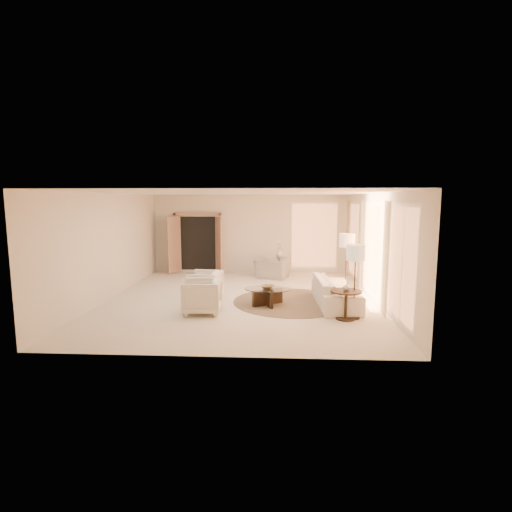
{
  "coord_description": "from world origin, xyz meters",
  "views": [
    {
      "loc": [
        0.97,
        -10.36,
        2.61
      ],
      "look_at": [
        0.4,
        0.4,
        1.1
      ],
      "focal_mm": 28.0,
      "sensor_mm": 36.0,
      "label": 1
    }
  ],
  "objects_px": {
    "floor_lamp_near": "(347,243)",
    "side_vase": "(280,254)",
    "end_vase": "(346,287)",
    "floor_lamp_far": "(356,256)",
    "end_table": "(346,300)",
    "coffee_table": "(268,295)",
    "armchair_left": "(205,284)",
    "accent_chair": "(272,265)",
    "armchair_right": "(202,295)",
    "side_table": "(280,265)",
    "sofa": "(336,292)",
    "bowl": "(268,287)"
  },
  "relations": [
    {
      "from": "floor_lamp_near",
      "to": "side_vase",
      "type": "relative_size",
      "value": 6.23
    },
    {
      "from": "accent_chair",
      "to": "end_vase",
      "type": "xyz_separation_m",
      "value": [
        1.69,
        -4.66,
        0.29
      ]
    },
    {
      "from": "end_table",
      "to": "side_table",
      "type": "relative_size",
      "value": 1.04
    },
    {
      "from": "side_table",
      "to": "side_vase",
      "type": "bearing_deg",
      "value": -90.0
    },
    {
      "from": "armchair_right",
      "to": "side_vase",
      "type": "distance_m",
      "value": 4.97
    },
    {
      "from": "side_table",
      "to": "floor_lamp_far",
      "type": "xyz_separation_m",
      "value": [
        1.62,
        -4.88,
        1.01
      ]
    },
    {
      "from": "floor_lamp_far",
      "to": "side_vase",
      "type": "distance_m",
      "value": 5.18
    },
    {
      "from": "coffee_table",
      "to": "floor_lamp_far",
      "type": "relative_size",
      "value": 0.9
    },
    {
      "from": "coffee_table",
      "to": "side_table",
      "type": "distance_m",
      "value": 3.86
    },
    {
      "from": "side_vase",
      "to": "sofa",
      "type": "bearing_deg",
      "value": -69.75
    },
    {
      "from": "end_vase",
      "to": "floor_lamp_far",
      "type": "bearing_deg",
      "value": 19.93
    },
    {
      "from": "bowl",
      "to": "armchair_right",
      "type": "bearing_deg",
      "value": -152.99
    },
    {
      "from": "accent_chair",
      "to": "end_vase",
      "type": "bearing_deg",
      "value": 128.23
    },
    {
      "from": "side_vase",
      "to": "armchair_left",
      "type": "bearing_deg",
      "value": -121.18
    },
    {
      "from": "floor_lamp_far",
      "to": "bowl",
      "type": "relative_size",
      "value": 4.95
    },
    {
      "from": "bowl",
      "to": "side_vase",
      "type": "relative_size",
      "value": 1.21
    },
    {
      "from": "sofa",
      "to": "accent_chair",
      "type": "bearing_deg",
      "value": 22.99
    },
    {
      "from": "armchair_right",
      "to": "armchair_left",
      "type": "bearing_deg",
      "value": -175.07
    },
    {
      "from": "end_table",
      "to": "end_vase",
      "type": "distance_m",
      "value": 0.28
    },
    {
      "from": "coffee_table",
      "to": "floor_lamp_near",
      "type": "xyz_separation_m",
      "value": [
        2.11,
        1.05,
        1.19
      ]
    },
    {
      "from": "armchair_left",
      "to": "end_vase",
      "type": "xyz_separation_m",
      "value": [
        3.44,
        -1.64,
        0.31
      ]
    },
    {
      "from": "bowl",
      "to": "side_vase",
      "type": "bearing_deg",
      "value": 85.3
    },
    {
      "from": "armchair_right",
      "to": "floor_lamp_near",
      "type": "xyz_separation_m",
      "value": [
        3.62,
        1.82,
        1.03
      ]
    },
    {
      "from": "coffee_table",
      "to": "floor_lamp_near",
      "type": "distance_m",
      "value": 2.64
    },
    {
      "from": "coffee_table",
      "to": "bowl",
      "type": "bearing_deg",
      "value": 0.0
    },
    {
      "from": "side_vase",
      "to": "end_table",
      "type": "bearing_deg",
      "value": -73.81
    },
    {
      "from": "coffee_table",
      "to": "side_table",
      "type": "bearing_deg",
      "value": 85.3
    },
    {
      "from": "coffee_table",
      "to": "side_vase",
      "type": "relative_size",
      "value": 5.39
    },
    {
      "from": "bowl",
      "to": "end_vase",
      "type": "bearing_deg",
      "value": -32.22
    },
    {
      "from": "sofa",
      "to": "floor_lamp_far",
      "type": "distance_m",
      "value": 1.57
    },
    {
      "from": "sofa",
      "to": "armchair_right",
      "type": "relative_size",
      "value": 2.69
    },
    {
      "from": "coffee_table",
      "to": "sofa",
      "type": "bearing_deg",
      "value": 3.31
    },
    {
      "from": "armchair_left",
      "to": "armchair_right",
      "type": "distance_m",
      "value": 1.32
    },
    {
      "from": "coffee_table",
      "to": "side_table",
      "type": "relative_size",
      "value": 2.27
    },
    {
      "from": "sofa",
      "to": "accent_chair",
      "type": "height_order",
      "value": "accent_chair"
    },
    {
      "from": "armchair_left",
      "to": "armchair_right",
      "type": "height_order",
      "value": "armchair_right"
    },
    {
      "from": "armchair_left",
      "to": "coffee_table",
      "type": "relative_size",
      "value": 0.56
    },
    {
      "from": "bowl",
      "to": "end_table",
      "type": "bearing_deg",
      "value": -32.22
    },
    {
      "from": "side_table",
      "to": "bowl",
      "type": "height_order",
      "value": "side_table"
    },
    {
      "from": "end_table",
      "to": "bowl",
      "type": "bearing_deg",
      "value": 147.78
    },
    {
      "from": "sofa",
      "to": "floor_lamp_far",
      "type": "xyz_separation_m",
      "value": [
        0.24,
        -1.13,
        1.06
      ]
    },
    {
      "from": "side_vase",
      "to": "armchair_right",
      "type": "bearing_deg",
      "value": -111.62
    },
    {
      "from": "armchair_right",
      "to": "side_vase",
      "type": "xyz_separation_m",
      "value": [
        1.83,
        4.61,
        0.35
      ]
    },
    {
      "from": "floor_lamp_near",
      "to": "side_vase",
      "type": "xyz_separation_m",
      "value": [
        -1.79,
        2.79,
        -0.68
      ]
    },
    {
      "from": "accent_chair",
      "to": "floor_lamp_far",
      "type": "bearing_deg",
      "value": 130.54
    },
    {
      "from": "end_vase",
      "to": "bowl",
      "type": "bearing_deg",
      "value": 147.78
    },
    {
      "from": "sofa",
      "to": "side_vase",
      "type": "xyz_separation_m",
      "value": [
        -1.38,
        3.74,
        0.45
      ]
    },
    {
      "from": "coffee_table",
      "to": "end_vase",
      "type": "xyz_separation_m",
      "value": [
        1.75,
        -1.1,
        0.46
      ]
    },
    {
      "from": "sofa",
      "to": "armchair_left",
      "type": "height_order",
      "value": "armchair_left"
    },
    {
      "from": "armchair_left",
      "to": "accent_chair",
      "type": "height_order",
      "value": "accent_chair"
    }
  ]
}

